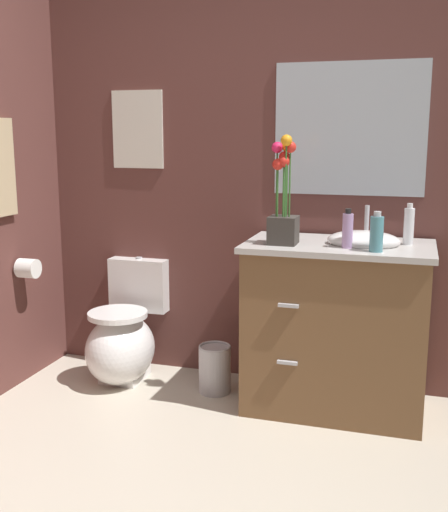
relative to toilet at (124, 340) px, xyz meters
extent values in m
cube|color=brown|center=(1.07, 0.30, 1.01)|extent=(4.44, 0.05, 2.50)
ellipsoid|color=white|center=(0.00, -0.05, -0.04)|extent=(0.38, 0.48, 0.40)
cube|color=white|center=(0.00, 0.00, -0.15)|extent=(0.22, 0.26, 0.18)
cube|color=white|center=(0.00, 0.24, 0.28)|extent=(0.36, 0.13, 0.32)
cylinder|color=white|center=(0.00, -0.07, 0.17)|extent=(0.34, 0.34, 0.03)
cylinder|color=#B7B7BC|center=(0.00, 0.24, 0.44)|extent=(0.04, 0.04, 0.02)
cube|color=brown|center=(1.23, -0.03, 0.18)|extent=(0.90, 0.52, 0.85)
cube|color=#BCB7B2|center=(1.23, -0.03, 0.62)|extent=(0.94, 0.56, 0.03)
ellipsoid|color=white|center=(1.35, -0.03, 0.66)|extent=(0.36, 0.26, 0.10)
cylinder|color=#B7B7BC|center=(1.35, 0.13, 0.73)|extent=(0.02, 0.02, 0.18)
cube|color=#B7B7BC|center=(1.03, -0.30, 0.37)|extent=(0.10, 0.02, 0.02)
cube|color=#B7B7BC|center=(1.03, -0.30, 0.08)|extent=(0.10, 0.02, 0.02)
cube|color=#38332D|center=(0.96, -0.12, 0.71)|extent=(0.14, 0.14, 0.14)
cylinder|color=#386B2D|center=(0.99, -0.13, 0.95)|extent=(0.01, 0.01, 0.34)
sphere|color=red|center=(0.99, -0.13, 1.12)|extent=(0.06, 0.06, 0.06)
cylinder|color=#386B2D|center=(0.97, -0.10, 0.95)|extent=(0.01, 0.01, 0.34)
sphere|color=orange|center=(0.97, -0.10, 1.12)|extent=(0.06, 0.06, 0.06)
cylinder|color=#386B2D|center=(0.96, -0.11, 0.92)|extent=(0.01, 0.01, 0.29)
sphere|color=red|center=(0.96, -0.11, 1.07)|extent=(0.06, 0.06, 0.06)
cylinder|color=#386B2D|center=(0.92, -0.12, 0.95)|extent=(0.01, 0.01, 0.34)
sphere|color=#E01E51|center=(0.92, -0.12, 1.12)|extent=(0.06, 0.06, 0.06)
cylinder|color=#386B2D|center=(0.93, -0.15, 0.91)|extent=(0.01, 0.01, 0.26)
sphere|color=red|center=(0.93, -0.15, 1.04)|extent=(0.06, 0.06, 0.06)
cylinder|color=#386B2D|center=(0.96, -0.14, 0.91)|extent=(0.01, 0.01, 0.27)
sphere|color=red|center=(0.96, -0.14, 1.05)|extent=(0.06, 0.06, 0.06)
cylinder|color=#386B2D|center=(0.98, -0.16, 0.97)|extent=(0.01, 0.01, 0.37)
sphere|color=orange|center=(0.98, -0.16, 1.15)|extent=(0.06, 0.06, 0.06)
cylinder|color=white|center=(1.56, 0.04, 0.73)|extent=(0.05, 0.05, 0.18)
cylinder|color=silver|center=(1.56, 0.04, 0.83)|extent=(0.03, 0.03, 0.02)
cylinder|color=teal|center=(1.42, -0.20, 0.72)|extent=(0.06, 0.06, 0.17)
cylinder|color=#B7B7BC|center=(1.42, -0.20, 0.82)|extent=(0.03, 0.03, 0.02)
cylinder|color=#B28CBF|center=(1.28, -0.14, 0.72)|extent=(0.05, 0.05, 0.17)
cylinder|color=black|center=(1.28, -0.14, 0.82)|extent=(0.03, 0.03, 0.02)
cylinder|color=#B7B7BC|center=(0.57, -0.02, -0.11)|extent=(0.18, 0.18, 0.26)
torus|color=#B7B7BC|center=(0.57, -0.02, 0.02)|extent=(0.18, 0.18, 0.01)
cube|color=silver|center=(0.00, 0.27, 1.21)|extent=(0.32, 0.01, 0.45)
cube|color=#B2BCC6|center=(1.23, 0.27, 1.21)|extent=(0.80, 0.01, 0.70)
cylinder|color=white|center=(-0.48, -0.20, 0.44)|extent=(0.11, 0.11, 0.11)
camera|label=1|loc=(1.58, -3.16, 1.19)|focal=43.87mm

